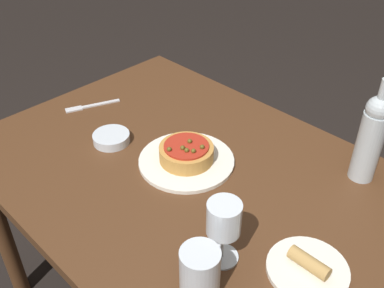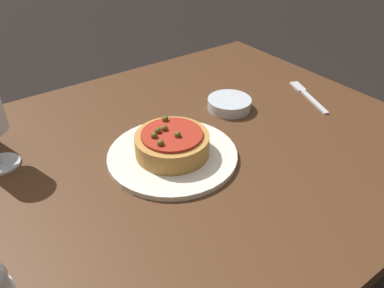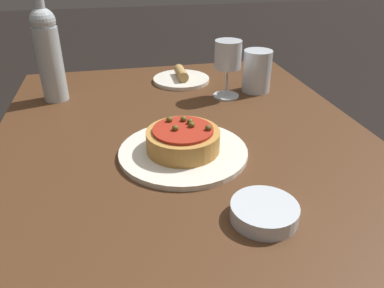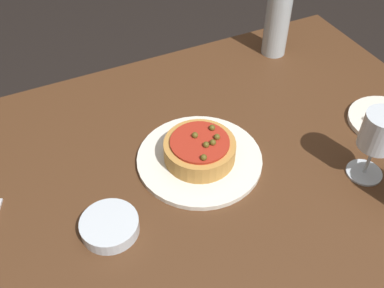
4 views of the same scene
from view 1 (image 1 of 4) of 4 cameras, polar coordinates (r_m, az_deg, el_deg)
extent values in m
cube|color=#4C2D19|center=(1.32, -0.66, -3.73)|extent=(1.26, 0.91, 0.03)
cylinder|color=#4C2D19|center=(2.09, -3.87, 0.39)|extent=(0.06, 0.06, 0.71)
cylinder|color=#4C2D19|center=(1.81, -23.06, -9.98)|extent=(0.06, 0.06, 0.71)
cylinder|color=white|center=(1.33, -0.71, -2.15)|extent=(0.28, 0.28, 0.01)
cylinder|color=#BC843D|center=(1.31, -0.72, -1.17)|extent=(0.16, 0.16, 0.04)
cylinder|color=#A82819|center=(1.29, -0.73, -0.27)|extent=(0.13, 0.13, 0.01)
sphere|color=brown|center=(1.30, -0.30, 0.36)|extent=(0.01, 0.01, 0.01)
sphere|color=brown|center=(1.26, 0.19, -0.89)|extent=(0.01, 0.01, 0.01)
sphere|color=brown|center=(1.28, 1.30, -0.37)|extent=(0.01, 0.01, 0.01)
sphere|color=brown|center=(1.28, -1.12, -0.44)|extent=(0.01, 0.01, 0.01)
sphere|color=brown|center=(1.27, -0.67, -0.63)|extent=(0.01, 0.01, 0.01)
sphere|color=brown|center=(1.27, -2.91, -0.67)|extent=(0.01, 0.01, 0.01)
cylinder|color=silver|center=(1.08, 3.79, -14.07)|extent=(0.08, 0.08, 0.00)
cylinder|color=silver|center=(1.04, 3.89, -12.52)|extent=(0.01, 0.01, 0.08)
cylinder|color=silver|center=(0.98, 4.08, -9.39)|extent=(0.08, 0.08, 0.08)
cylinder|color=#B2BCC1|center=(1.31, 21.48, -0.30)|extent=(0.07, 0.07, 0.21)
sphere|color=#B2BCC1|center=(1.24, 22.68, 4.16)|extent=(0.07, 0.07, 0.07)
cylinder|color=#B2BCC1|center=(1.22, 23.21, 6.14)|extent=(0.03, 0.03, 0.07)
cylinder|color=silver|center=(0.97, 1.00, -16.07)|extent=(0.09, 0.09, 0.13)
cylinder|color=silver|center=(1.43, -10.20, 0.75)|extent=(0.12, 0.12, 0.03)
cube|color=silver|center=(1.63, -11.48, 5.03)|extent=(0.06, 0.13, 0.00)
cube|color=silver|center=(1.62, -14.77, 4.29)|extent=(0.05, 0.06, 0.00)
cylinder|color=white|center=(1.08, 14.45, -15.14)|extent=(0.19, 0.19, 0.01)
cylinder|color=#B2894C|center=(1.06, 14.63, -14.38)|extent=(0.10, 0.03, 0.03)
camera|label=2|loc=(1.38, 28.35, 18.07)|focal=35.00mm
camera|label=3|loc=(1.73, -15.16, 21.30)|focal=35.00mm
camera|label=4|loc=(1.07, -43.55, 22.84)|focal=42.00mm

